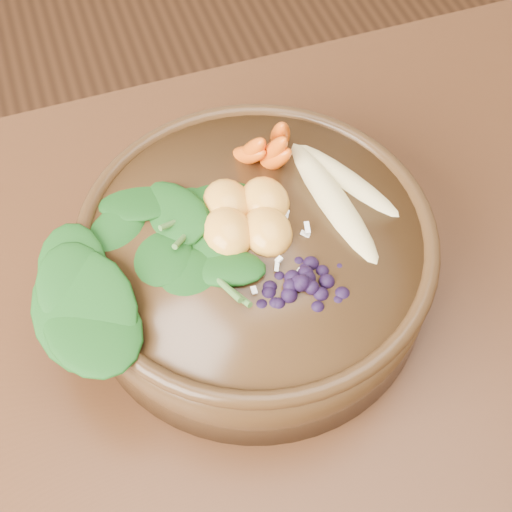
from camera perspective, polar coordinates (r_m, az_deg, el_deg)
ground at (r=1.44m, az=14.06°, el=-18.96°), size 4.00×4.00×0.00m
stoneware_bowl at (r=0.68m, az=0.00°, el=-0.47°), size 0.39×0.39×0.09m
kale_heap at (r=0.64m, az=-7.01°, el=5.33°), size 0.25×0.23×0.05m
carrot_cluster at (r=0.67m, az=0.49°, el=11.30°), size 0.08×0.08×0.09m
banana_halves at (r=0.66m, az=6.87°, el=6.14°), size 0.10×0.19×0.03m
mandarin_cluster at (r=0.64m, az=-0.76°, el=4.02°), size 0.11×0.12×0.04m
blueberry_pile at (r=0.59m, az=3.64°, el=-1.48°), size 0.17×0.14×0.05m
coconut_flakes at (r=0.63m, az=1.23°, el=0.59°), size 0.12×0.10×0.01m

